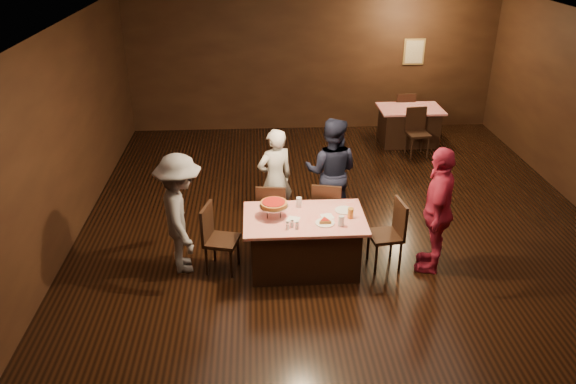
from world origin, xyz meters
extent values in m
plane|color=black|center=(0.00, 0.00, 0.00)|extent=(10.00, 10.00, 0.00)
cube|color=silver|center=(0.00, 0.00, 3.00)|extent=(8.00, 10.00, 0.04)
cube|color=black|center=(0.00, 5.00, 1.50)|extent=(8.00, 0.04, 3.00)
cube|color=black|center=(-4.00, 0.00, 1.50)|extent=(0.04, 10.00, 3.00)
cube|color=tan|center=(2.20, 4.97, 1.70)|extent=(0.46, 0.03, 0.56)
cube|color=beige|center=(2.20, 4.95, 1.70)|extent=(0.38, 0.01, 0.48)
cube|color=red|center=(-0.66, -0.68, 0.39)|extent=(1.60, 1.00, 0.77)
cube|color=red|center=(1.94, 3.91, 0.39)|extent=(1.30, 0.90, 0.77)
cube|color=black|center=(-1.06, 0.07, 0.47)|extent=(0.47, 0.47, 0.95)
cube|color=black|center=(-0.26, 0.07, 0.47)|extent=(0.50, 0.50, 0.95)
cube|color=black|center=(-1.76, -0.68, 0.47)|extent=(0.51, 0.51, 0.95)
cube|color=black|center=(0.44, -0.68, 0.47)|extent=(0.47, 0.47, 0.95)
cube|color=black|center=(1.94, 3.21, 0.47)|extent=(0.46, 0.46, 0.95)
cube|color=black|center=(1.94, 4.51, 0.47)|extent=(0.44, 0.44, 0.95)
imported|color=silver|center=(-1.00, 0.52, 0.79)|extent=(0.68, 0.58, 1.57)
imported|color=black|center=(-0.15, 0.57, 0.85)|extent=(0.98, 0.85, 1.71)
imported|color=slate|center=(-2.28, -0.60, 0.83)|extent=(0.84, 1.18, 1.66)
imported|color=#A91F3E|center=(1.08, -0.78, 0.88)|extent=(0.77, 1.11, 1.75)
cylinder|color=black|center=(-1.06, -0.53, 0.84)|extent=(0.01, 0.01, 0.15)
cylinder|color=black|center=(-1.15, -0.68, 0.84)|extent=(0.01, 0.01, 0.15)
cylinder|color=black|center=(-0.98, -0.68, 0.84)|extent=(0.01, 0.01, 0.15)
cylinder|color=silver|center=(-1.06, -0.63, 0.93)|extent=(0.38, 0.38, 0.01)
cylinder|color=#B27233|center=(-1.06, -0.63, 0.96)|extent=(0.35, 0.35, 0.05)
cylinder|color=#A5140C|center=(-1.06, -0.63, 0.98)|extent=(0.30, 0.30, 0.01)
cylinder|color=white|center=(-0.41, -0.86, 0.78)|extent=(0.25, 0.25, 0.01)
cylinder|color=#B27233|center=(-0.41, -0.86, 0.81)|extent=(0.18, 0.18, 0.04)
cylinder|color=#A5140C|center=(-0.41, -0.86, 0.83)|extent=(0.14, 0.14, 0.01)
cylinder|color=white|center=(-0.11, -0.53, 0.78)|extent=(0.25, 0.25, 0.01)
cylinder|color=silver|center=(-0.21, -0.93, 0.84)|extent=(0.08, 0.08, 0.14)
cylinder|color=#BF7F26|center=(-0.06, -0.73, 0.84)|extent=(0.08, 0.08, 0.14)
cylinder|color=silver|center=(-0.71, -0.38, 0.84)|extent=(0.08, 0.08, 0.14)
cylinder|color=silver|center=(-0.84, -0.93, 0.81)|extent=(0.04, 0.04, 0.08)
cylinder|color=silver|center=(-0.84, -0.93, 0.85)|extent=(0.05, 0.05, 0.02)
cylinder|color=silver|center=(-0.78, -0.98, 0.81)|extent=(0.04, 0.04, 0.08)
cylinder|color=silver|center=(-0.78, -0.98, 0.85)|extent=(0.05, 0.05, 0.02)
cylinder|color=silver|center=(-0.90, -0.98, 0.81)|extent=(0.04, 0.04, 0.08)
cylinder|color=silver|center=(-0.90, -0.98, 0.85)|extent=(0.05, 0.05, 0.02)
cube|color=white|center=(-0.36, -0.68, 0.77)|extent=(0.19, 0.19, 0.01)
cube|color=white|center=(-0.81, -0.73, 0.77)|extent=(0.21, 0.21, 0.01)
camera|label=1|loc=(-1.26, -7.13, 4.31)|focal=35.00mm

